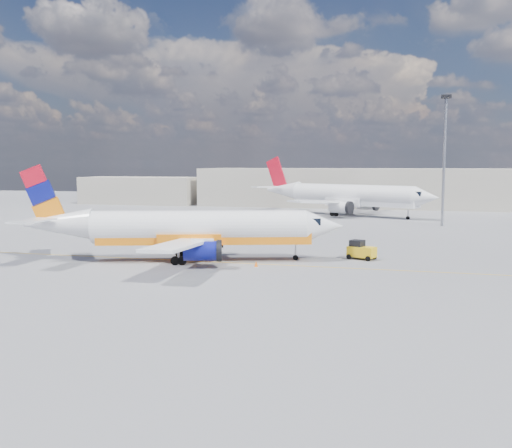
% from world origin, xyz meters
% --- Properties ---
extents(ground, '(240.00, 240.00, 0.00)m').
position_xyz_m(ground, '(0.00, 0.00, 0.00)').
color(ground, slate).
rests_on(ground, ground).
extents(taxi_line, '(70.00, 0.15, 0.01)m').
position_xyz_m(taxi_line, '(0.00, 3.00, 0.01)').
color(taxi_line, gold).
rests_on(taxi_line, ground).
extents(terminal_main, '(70.00, 14.00, 8.00)m').
position_xyz_m(terminal_main, '(5.00, 75.00, 4.00)').
color(terminal_main, beige).
rests_on(terminal_main, ground).
extents(terminal_annex, '(26.00, 10.00, 6.00)m').
position_xyz_m(terminal_annex, '(-45.00, 72.00, 3.00)').
color(terminal_annex, beige).
rests_on(terminal_annex, ground).
extents(main_jet, '(29.54, 22.48, 8.95)m').
position_xyz_m(main_jet, '(-6.32, 2.98, 2.98)').
color(main_jet, white).
rests_on(main_jet, ground).
extents(second_jet, '(33.48, 25.17, 10.36)m').
position_xyz_m(second_jet, '(2.98, 53.56, 3.45)').
color(second_jet, white).
rests_on(second_jet, ground).
extents(gse_tug, '(2.82, 2.31, 1.78)m').
position_xyz_m(gse_tug, '(8.84, 7.95, 0.84)').
color(gse_tug, black).
rests_on(gse_tug, ground).
extents(traffic_cone, '(0.39, 0.39, 0.54)m').
position_xyz_m(traffic_cone, '(0.37, 1.51, 0.26)').
color(traffic_cone, white).
rests_on(traffic_cone, ground).
extents(floodlight_mast, '(1.36, 1.36, 18.57)m').
position_xyz_m(floodlight_mast, '(17.98, 40.10, 11.13)').
color(floodlight_mast, '#94949B').
rests_on(floodlight_mast, ground).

